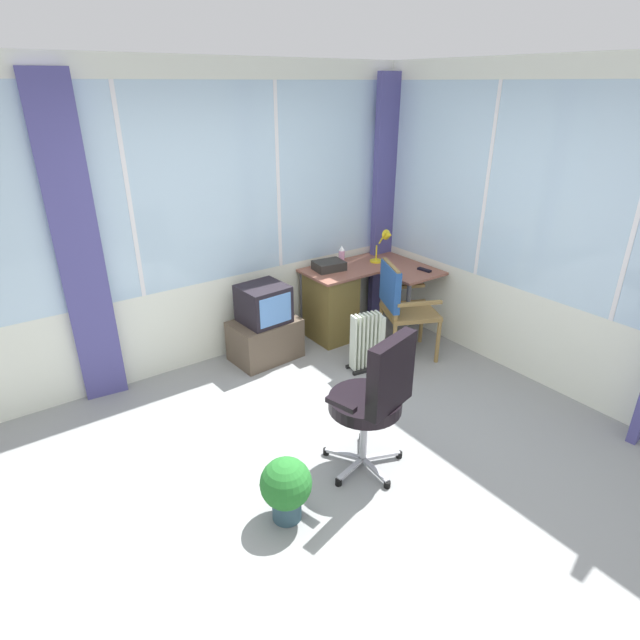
# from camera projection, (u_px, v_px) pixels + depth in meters

# --- Properties ---
(ground) EXTENTS (5.19, 4.94, 0.06)m
(ground) POSITION_uv_depth(u_px,v_px,m) (345.00, 464.00, 3.74)
(ground) COLOR gray
(north_window_panel) EXTENTS (4.19, 0.07, 2.69)m
(north_window_panel) POSITION_uv_depth(u_px,v_px,m) (211.00, 222.00, 4.64)
(north_window_panel) COLOR silver
(north_window_panel) RESTS_ON ground
(east_window_panel) EXTENTS (0.07, 3.94, 2.69)m
(east_window_panel) POSITION_uv_depth(u_px,v_px,m) (549.00, 234.00, 4.29)
(east_window_panel) COLOR silver
(east_window_panel) RESTS_ON ground
(curtain_north_left) EXTENTS (0.34, 0.11, 2.59)m
(curtain_north_left) POSITION_uv_depth(u_px,v_px,m) (79.00, 252.00, 4.00)
(curtain_north_left) COLOR #4B4889
(curtain_north_left) RESTS_ON ground
(curtain_corner) EXTENTS (0.34, 0.08, 2.59)m
(curtain_corner) POSITION_uv_depth(u_px,v_px,m) (385.00, 203.00, 5.62)
(curtain_corner) COLOR #4B4889
(curtain_corner) RESTS_ON ground
(desk) EXTENTS (1.21, 0.99, 0.73)m
(desk) POSITION_uv_depth(u_px,v_px,m) (336.00, 302.00, 5.40)
(desk) COLOR brown
(desk) RESTS_ON ground
(desk_lamp) EXTENTS (0.22, 0.19, 0.36)m
(desk_lamp) POSITION_uv_depth(u_px,v_px,m) (386.00, 241.00, 5.45)
(desk_lamp) COLOR yellow
(desk_lamp) RESTS_ON desk
(tv_remote) EXTENTS (0.06, 0.15, 0.02)m
(tv_remote) POSITION_uv_depth(u_px,v_px,m) (424.00, 270.00, 5.27)
(tv_remote) COLOR black
(tv_remote) RESTS_ON desk
(spray_bottle) EXTENTS (0.06, 0.06, 0.22)m
(spray_bottle) POSITION_uv_depth(u_px,v_px,m) (342.00, 256.00, 5.40)
(spray_bottle) COLOR pink
(spray_bottle) RESTS_ON desk
(paper_tray) EXTENTS (0.33, 0.27, 0.09)m
(paper_tray) POSITION_uv_depth(u_px,v_px,m) (329.00, 266.00, 5.29)
(paper_tray) COLOR #2B2925
(paper_tray) RESTS_ON desk
(wooden_armchair) EXTENTS (0.64, 0.64, 0.96)m
(wooden_armchair) POSITION_uv_depth(u_px,v_px,m) (398.00, 299.00, 4.93)
(wooden_armchair) COLOR olive
(wooden_armchair) RESTS_ON ground
(office_chair) EXTENTS (0.63, 0.56, 1.06)m
(office_chair) POSITION_uv_depth(u_px,v_px,m) (375.00, 394.00, 3.40)
(office_chair) COLOR #B7B7BF
(office_chair) RESTS_ON ground
(tv_on_stand) EXTENTS (0.67, 0.48, 0.76)m
(tv_on_stand) POSITION_uv_depth(u_px,v_px,m) (265.00, 327.00, 4.99)
(tv_on_stand) COLOR brown
(tv_on_stand) RESTS_ON ground
(space_heater) EXTENTS (0.36, 0.22, 0.57)m
(space_heater) POSITION_uv_depth(u_px,v_px,m) (368.00, 341.00, 4.82)
(space_heater) COLOR silver
(space_heater) RESTS_ON ground
(potted_plant) EXTENTS (0.32, 0.32, 0.43)m
(potted_plant) POSITION_uv_depth(u_px,v_px,m) (286.00, 487.00, 3.15)
(potted_plant) COLOR #2F4C59
(potted_plant) RESTS_ON ground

